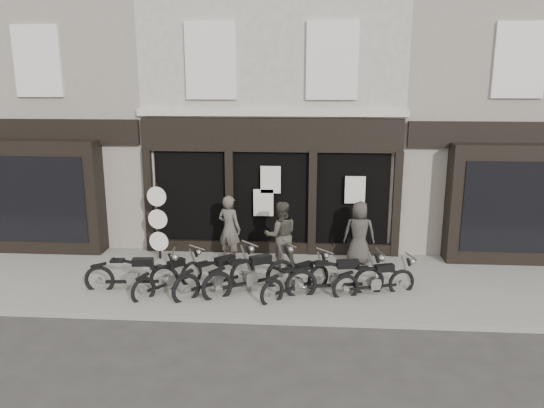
# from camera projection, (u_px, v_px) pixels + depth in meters

# --- Properties ---
(ground_plane) EXTENTS (90.00, 90.00, 0.00)m
(ground_plane) POSITION_uv_depth(u_px,v_px,m) (262.00, 298.00, 12.28)
(ground_plane) COLOR #2D2B28
(ground_plane) RESTS_ON ground
(pavement) EXTENTS (30.00, 4.20, 0.12)m
(pavement) POSITION_uv_depth(u_px,v_px,m) (265.00, 281.00, 13.14)
(pavement) COLOR slate
(pavement) RESTS_ON ground_plane
(kerb) EXTENTS (30.00, 0.25, 0.13)m
(kerb) POSITION_uv_depth(u_px,v_px,m) (256.00, 319.00, 11.06)
(kerb) COLOR gray
(kerb) RESTS_ON ground_plane
(central_building) EXTENTS (7.30, 6.22, 8.34)m
(central_building) POSITION_uv_depth(u_px,v_px,m) (278.00, 106.00, 17.10)
(central_building) COLOR #BBB0A0
(central_building) RESTS_ON ground
(neighbour_left) EXTENTS (5.60, 6.73, 8.34)m
(neighbour_left) POSITION_uv_depth(u_px,v_px,m) (86.00, 106.00, 17.50)
(neighbour_left) COLOR gray
(neighbour_left) RESTS_ON ground
(neighbour_right) EXTENTS (5.60, 6.73, 8.34)m
(neighbour_right) POSITION_uv_depth(u_px,v_px,m) (479.00, 108.00, 16.62)
(neighbour_right) COLOR gray
(neighbour_right) RESTS_ON ground
(motorcycle_0) EXTENTS (2.23, 0.61, 1.06)m
(motorcycle_0) POSITION_uv_depth(u_px,v_px,m) (133.00, 277.00, 12.41)
(motorcycle_0) COLOR black
(motorcycle_0) RESTS_ON ground
(motorcycle_1) EXTENTS (1.44, 1.72, 0.97)m
(motorcycle_1) POSITION_uv_depth(u_px,v_px,m) (169.00, 279.00, 12.37)
(motorcycle_1) COLOR black
(motorcycle_1) RESTS_ON ground
(motorcycle_2) EXTENTS (1.83, 1.77, 1.10)m
(motorcycle_2) POSITION_uv_depth(u_px,v_px,m) (216.00, 278.00, 12.31)
(motorcycle_2) COLOR black
(motorcycle_2) RESTS_ON ground
(motorcycle_3) EXTENTS (2.11, 1.54, 1.14)m
(motorcycle_3) POSITION_uv_depth(u_px,v_px,m) (251.00, 277.00, 12.30)
(motorcycle_3) COLOR black
(motorcycle_3) RESTS_ON ground
(motorcycle_4) EXTENTS (1.66, 1.59, 0.99)m
(motorcycle_4) POSITION_uv_depth(u_px,v_px,m) (297.00, 282.00, 12.15)
(motorcycle_4) COLOR black
(motorcycle_4) RESTS_ON ground
(motorcycle_5) EXTENTS (2.31, 0.77, 1.11)m
(motorcycle_5) POSITION_uv_depth(u_px,v_px,m) (336.00, 280.00, 12.15)
(motorcycle_5) COLOR black
(motorcycle_5) RESTS_ON ground
(motorcycle_6) EXTENTS (1.96, 0.89, 0.97)m
(motorcycle_6) POSITION_uv_depth(u_px,v_px,m) (375.00, 282.00, 12.17)
(motorcycle_6) COLOR black
(motorcycle_6) RESTS_ON ground
(man_left) EXTENTS (0.79, 0.67, 1.82)m
(man_left) POSITION_uv_depth(u_px,v_px,m) (229.00, 229.00, 14.17)
(man_left) COLOR #4A453D
(man_left) RESTS_ON pavement
(man_centre) EXTENTS (0.99, 0.84, 1.78)m
(man_centre) POSITION_uv_depth(u_px,v_px,m) (281.00, 235.00, 13.66)
(man_centre) COLOR #3B3930
(man_centre) RESTS_ON pavement
(man_right) EXTENTS (0.87, 0.61, 1.70)m
(man_right) POSITION_uv_depth(u_px,v_px,m) (359.00, 233.00, 14.00)
(man_right) COLOR #35312C
(man_right) RESTS_ON pavement
(advert_sign_post) EXTENTS (0.54, 0.35, 2.22)m
(advert_sign_post) POSITION_uv_depth(u_px,v_px,m) (158.00, 225.00, 14.33)
(advert_sign_post) COLOR black
(advert_sign_post) RESTS_ON ground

